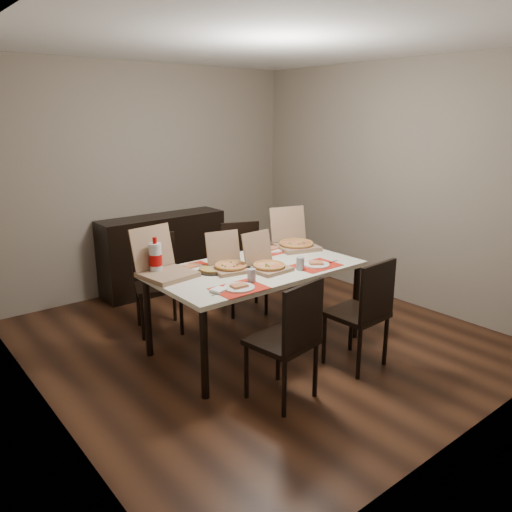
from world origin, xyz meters
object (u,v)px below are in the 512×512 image
(chair_near_left, at_px, (289,337))
(soda_bottle, at_px, (156,259))
(dining_table, at_px, (256,274))
(chair_far_right, at_px, (243,263))
(chair_far_left, at_px, (157,278))
(dip_bowl, at_px, (259,259))
(sideboard, at_px, (163,253))
(pizza_box_center, at_px, (267,264))
(chair_near_right, at_px, (364,309))

(chair_near_left, distance_m, soda_bottle, 1.32)
(dining_table, xyz_separation_m, chair_far_right, (0.47, 0.81, -0.17))
(chair_near_left, xyz_separation_m, chair_far_left, (-0.10, 1.78, 0.00))
(dip_bowl, bearing_deg, soda_bottle, 166.67)
(chair_near_left, height_order, chair_far_right, same)
(sideboard, relative_size, soda_bottle, 4.70)
(chair_near_left, distance_m, pizza_box_center, 0.89)
(chair_near_left, height_order, chair_near_right, same)
(pizza_box_center, bearing_deg, chair_far_left, 115.88)
(soda_bottle, bearing_deg, pizza_box_center, -30.40)
(dining_table, bearing_deg, soda_bottle, 155.67)
(chair_far_right, bearing_deg, soda_bottle, -160.10)
(soda_bottle, bearing_deg, chair_far_left, 63.04)
(chair_far_left, distance_m, dip_bowl, 1.05)
(chair_near_right, relative_size, pizza_box_center, 2.60)
(chair_near_right, relative_size, chair_far_right, 1.00)
(chair_near_right, height_order, pizza_box_center, pizza_box_center)
(dining_table, relative_size, chair_far_left, 1.94)
(chair_far_left, bearing_deg, chair_far_right, -7.34)
(sideboard, height_order, dip_bowl, sideboard)
(chair_near_left, height_order, chair_far_left, same)
(dining_table, height_order, dip_bowl, dip_bowl)
(sideboard, relative_size, chair_near_right, 1.61)
(chair_near_right, bearing_deg, dining_table, 116.79)
(chair_far_left, bearing_deg, dining_table, -62.41)
(chair_near_right, height_order, soda_bottle, soda_bottle)
(pizza_box_center, relative_size, dip_bowl, 2.70)
(pizza_box_center, xyz_separation_m, soda_bottle, (-0.80, 0.47, 0.08))
(chair_far_left, xyz_separation_m, dip_bowl, (0.63, -0.80, 0.25))
(dip_bowl, relative_size, soda_bottle, 0.42)
(sideboard, bearing_deg, soda_bottle, -120.12)
(pizza_box_center, bearing_deg, dip_bowl, 64.13)
(sideboard, distance_m, pizza_box_center, 2.05)
(chair_near_right, distance_m, pizza_box_center, 0.89)
(chair_far_left, bearing_deg, chair_near_left, -86.83)
(chair_near_left, relative_size, chair_far_left, 1.00)
(dining_table, xyz_separation_m, chair_far_left, (-0.49, 0.93, -0.17))
(dining_table, bearing_deg, chair_near_right, -63.21)
(dining_table, height_order, chair_near_left, chair_near_left)
(sideboard, bearing_deg, chair_near_left, -100.39)
(sideboard, xyz_separation_m, dip_bowl, (0.03, -1.77, 0.32))
(chair_near_left, relative_size, chair_near_right, 1.00)
(chair_near_left, height_order, pizza_box_center, pizza_box_center)
(soda_bottle, bearing_deg, chair_near_right, -44.94)
(chair_far_right, relative_size, soda_bottle, 2.91)
(chair_near_right, xyz_separation_m, chair_far_left, (-0.92, 1.79, 0.00))
(chair_far_right, bearing_deg, pizza_box_center, -116.04)
(dining_table, xyz_separation_m, dip_bowl, (0.14, 0.13, 0.08))
(chair_near_left, height_order, soda_bottle, soda_bottle)
(dip_bowl, height_order, soda_bottle, soda_bottle)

